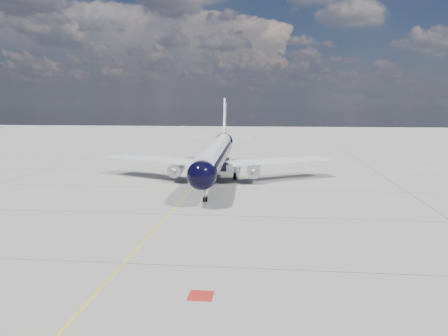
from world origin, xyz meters
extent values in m
plane|color=gray|center=(0.00, 30.00, 0.00)|extent=(320.00, 320.00, 0.00)
cube|color=yellow|center=(0.00, 25.00, 0.00)|extent=(0.16, 160.00, 0.01)
cube|color=maroon|center=(6.80, -10.00, 0.00)|extent=(1.60, 1.60, 0.01)
cylinder|color=black|center=(2.52, 31.78, 3.90)|extent=(4.85, 35.37, 3.53)
sphere|color=black|center=(3.21, 13.23, 3.90)|extent=(3.66, 3.66, 3.53)
cone|color=black|center=(1.70, 53.57, 4.45)|extent=(3.77, 6.62, 3.53)
cylinder|color=white|center=(2.52, 31.78, 4.78)|extent=(4.14, 37.20, 2.75)
cube|color=black|center=(3.22, 13.05, 4.41)|extent=(2.27, 1.20, 0.51)
cube|color=white|center=(-7.27, 32.80, 3.06)|extent=(18.06, 11.94, 0.30)
cube|color=white|center=(12.20, 33.54, 3.06)|extent=(17.74, 12.96, 0.30)
cube|color=black|center=(2.52, 31.78, 2.60)|extent=(4.24, 9.42, 0.93)
cylinder|color=#A9A9B0|center=(-3.44, 29.70, 2.00)|extent=(2.24, 4.34, 2.08)
cylinder|color=#A9A9B0|center=(8.61, 30.15, 2.00)|extent=(2.24, 4.34, 2.08)
sphere|color=gray|center=(-3.37, 27.75, 2.00)|extent=(1.06, 1.06, 1.02)
sphere|color=gray|center=(8.69, 28.20, 2.00)|extent=(1.06, 1.06, 1.02)
cube|color=white|center=(-3.45, 29.88, 2.69)|extent=(0.32, 2.98, 1.02)
cube|color=white|center=(8.61, 30.34, 2.69)|extent=(0.32, 2.98, 1.02)
cube|color=white|center=(1.71, 53.11, 9.19)|extent=(0.52, 5.89, 7.91)
cube|color=white|center=(1.70, 53.57, 5.20)|extent=(12.17, 3.42, 0.20)
cylinder|color=gray|center=(3.09, 16.48, 1.16)|extent=(0.17, 0.17, 1.95)
cylinder|color=black|center=(2.91, 16.47, 0.32)|extent=(0.19, 0.66, 0.65)
cylinder|color=black|center=(3.28, 16.49, 0.32)|extent=(0.19, 0.66, 0.65)
cylinder|color=gray|center=(-0.50, 33.06, 1.25)|extent=(0.25, 0.25, 1.76)
cylinder|color=gray|center=(5.43, 33.28, 1.25)|extent=(0.25, 0.25, 1.76)
cylinder|color=black|center=(-0.48, 32.55, 0.51)|extent=(0.46, 1.04, 1.02)
cylinder|color=black|center=(-0.52, 33.57, 0.51)|extent=(0.46, 1.04, 1.02)
cylinder|color=black|center=(5.45, 32.77, 0.51)|extent=(0.46, 1.04, 1.02)
cylinder|color=black|center=(5.41, 33.79, 0.51)|extent=(0.46, 1.04, 1.02)
camera|label=1|loc=(11.08, -36.07, 12.23)|focal=35.00mm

